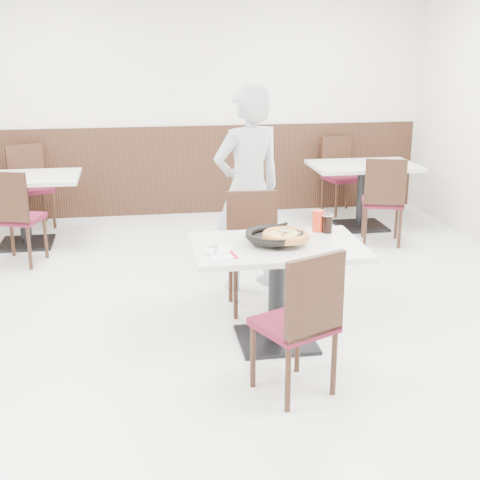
{
  "coord_description": "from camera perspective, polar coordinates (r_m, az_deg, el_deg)",
  "views": [
    {
      "loc": [
        -0.64,
        -4.75,
        2.15
      ],
      "look_at": [
        0.07,
        -0.3,
        0.77
      ],
      "focal_mm": 50.0,
      "sensor_mm": 36.0,
      "label": 1
    }
  ],
  "objects": [
    {
      "name": "bg_chair_right_far",
      "position": [
        8.49,
        8.75,
        5.4
      ],
      "size": [
        0.5,
        0.5,
        0.95
      ],
      "primitive_type": null,
      "rotation": [
        0.0,
        0.0,
        3.35
      ],
      "color": "black",
      "rests_on": "floor"
    },
    {
      "name": "cola_glass",
      "position": [
        5.0,
        7.45,
        1.35
      ],
      "size": [
        0.08,
        0.08,
        0.13
      ],
      "primitive_type": "cylinder",
      "rotation": [
        0.0,
        0.0,
        -0.03
      ],
      "color": "black",
      "rests_on": "main_table"
    },
    {
      "name": "chair_near",
      "position": [
        4.14,
        4.62,
        -6.92
      ],
      "size": [
        0.56,
        0.56,
        0.95
      ],
      "primitive_type": null,
      "rotation": [
        0.0,
        0.0,
        0.43
      ],
      "color": "black",
      "rests_on": "floor"
    },
    {
      "name": "pizza",
      "position": [
        4.67,
        3.94,
        0.26
      ],
      "size": [
        0.34,
        0.34,
        0.02
      ],
      "primitive_type": "cylinder",
      "rotation": [
        0.0,
        0.0,
        -0.03
      ],
      "color": "#BC7F41",
      "rests_on": "pizza_pan"
    },
    {
      "name": "bg_chair_right_near",
      "position": [
        7.31,
        12.07,
        3.35
      ],
      "size": [
        0.52,
        0.52,
        0.95
      ],
      "primitive_type": null,
      "rotation": [
        0.0,
        0.0,
        -0.29
      ],
      "color": "black",
      "rests_on": "floor"
    },
    {
      "name": "main_table",
      "position": [
        4.83,
        3.14,
        -4.61
      ],
      "size": [
        1.23,
        0.84,
        0.75
      ],
      "primitive_type": null,
      "rotation": [
        0.0,
        0.0,
        -0.03
      ],
      "color": "beige",
      "rests_on": "floor"
    },
    {
      "name": "bg_table_left",
      "position": [
        7.47,
        -17.95,
        2.38
      ],
      "size": [
        1.25,
        0.88,
        0.75
      ],
      "primitive_type": null,
      "rotation": [
        0.0,
        0.0,
        0.07
      ],
      "color": "beige",
      "rests_on": "floor"
    },
    {
      "name": "red_cup",
      "position": [
        5.02,
        6.68,
        1.63
      ],
      "size": [
        0.09,
        0.09,
        0.16
      ],
      "primitive_type": "cylinder",
      "rotation": [
        0.0,
        0.0,
        -0.03
      ],
      "color": "red",
      "rests_on": "main_table"
    },
    {
      "name": "bg_chair_left_far",
      "position": [
        8.12,
        -17.34,
        4.3
      ],
      "size": [
        0.55,
        0.55,
        0.95
      ],
      "primitive_type": null,
      "rotation": [
        0.0,
        0.0,
        3.54
      ],
      "color": "black",
      "rests_on": "floor"
    },
    {
      "name": "wainscot_back",
      "position": [
        8.4,
        -4.64,
        5.94
      ],
      "size": [
        5.9,
        0.03,
        1.1
      ],
      "primitive_type": "cube",
      "color": "black",
      "rests_on": "floor"
    },
    {
      "name": "trivet",
      "position": [
        4.68,
        3.09,
        -0.23
      ],
      "size": [
        0.13,
        0.13,
        0.04
      ],
      "primitive_type": "cylinder",
      "rotation": [
        0.0,
        0.0,
        -0.03
      ],
      "color": "black",
      "rests_on": "main_table"
    },
    {
      "name": "side_plate",
      "position": [
        4.53,
        -1.96,
        -0.92
      ],
      "size": [
        0.19,
        0.19,
        0.01
      ],
      "primitive_type": "cylinder",
      "rotation": [
        0.0,
        0.0,
        -0.03
      ],
      "color": "white",
      "rests_on": "napkin"
    },
    {
      "name": "bg_table_right",
      "position": [
        7.9,
        10.37,
        3.72
      ],
      "size": [
        1.28,
        0.92,
        0.75
      ],
      "primitive_type": null,
      "rotation": [
        0.0,
        0.0,
        0.11
      ],
      "color": "beige",
      "rests_on": "floor"
    },
    {
      "name": "chair_far",
      "position": [
        5.37,
        1.3,
        -1.19
      ],
      "size": [
        0.43,
        0.43,
        0.95
      ],
      "primitive_type": null,
      "rotation": [
        0.0,
        0.0,
        3.11
      ],
      "color": "black",
      "rests_on": "floor"
    },
    {
      "name": "wall_front",
      "position": [
        1.59,
        16.31,
        -11.89
      ],
      "size": [
        6.0,
        0.04,
        2.8
      ],
      "primitive_type": "cube",
      "color": "beige",
      "rests_on": "floor"
    },
    {
      "name": "wall_back",
      "position": [
        8.3,
        -4.79,
        11.74
      ],
      "size": [
        6.0,
        0.04,
        2.8
      ],
      "primitive_type": "cube",
      "color": "beige",
      "rests_on": "floor"
    },
    {
      "name": "diner_person",
      "position": [
        5.76,
        0.69,
        4.35
      ],
      "size": [
        0.76,
        0.63,
        1.78
      ],
      "primitive_type": "imported",
      "rotation": [
        0.0,
        0.0,
        3.5
      ],
      "color": "silver",
      "rests_on": "floor"
    },
    {
      "name": "napkin",
      "position": [
        4.45,
        -1.5,
        -1.33
      ],
      "size": [
        0.17,
        0.17,
        0.0
      ],
      "primitive_type": "cube",
      "rotation": [
        0.0,
        0.0,
        0.11
      ],
      "color": "white",
      "rests_on": "main_table"
    },
    {
      "name": "bg_chair_left_near",
      "position": [
        6.85,
        -18.43,
        1.93
      ],
      "size": [
        0.53,
        0.53,
        0.95
      ],
      "primitive_type": null,
      "rotation": [
        0.0,
        0.0,
        -0.32
      ],
      "color": "black",
      "rests_on": "floor"
    },
    {
      "name": "floor",
      "position": [
        5.25,
        -1.34,
        -7.2
      ],
      "size": [
        7.0,
        7.0,
        0.0
      ],
      "primitive_type": "plane",
      "color": "beige",
      "rests_on": "ground"
    },
    {
      "name": "pizza_server",
      "position": [
        4.71,
        3.81,
        0.83
      ],
      "size": [
        0.08,
        0.09,
        0.0
      ],
      "primitive_type": "cube",
      "rotation": [
        0.0,
        0.0,
        0.14
      ],
      "color": "white",
      "rests_on": "pizza"
    },
    {
      "name": "pizza_pan",
      "position": [
        4.69,
        2.94,
        0.15
      ],
      "size": [
        0.39,
        0.39,
        0.01
      ],
      "primitive_type": "cylinder",
      "rotation": [
        0.0,
        0.0,
        -0.03
      ],
      "color": "black",
      "rests_on": "trivet"
    },
    {
      "name": "fork",
      "position": [
        4.52,
        -2.09,
        -0.84
      ],
      "size": [
        0.05,
        0.15,
        0.0
      ],
      "primitive_type": "cube",
      "rotation": [
        0.0,
        0.0,
        -0.24
      ],
      "color": "white",
      "rests_on": "side_plate"
    }
  ]
}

